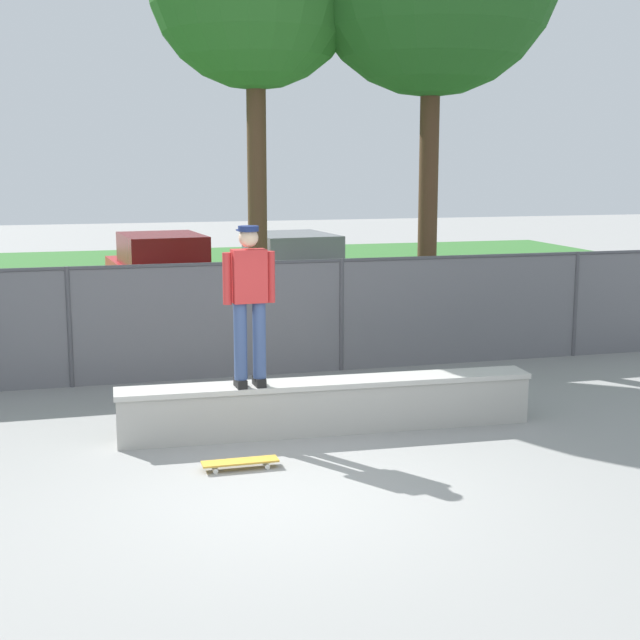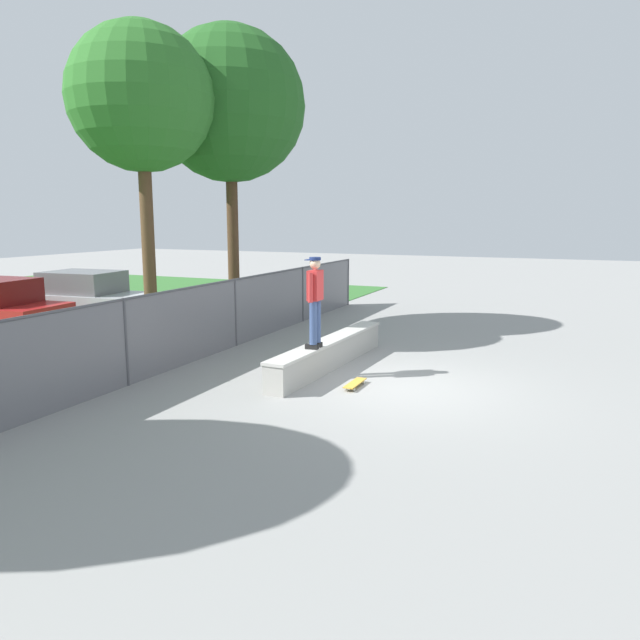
{
  "view_description": "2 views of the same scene",
  "coord_description": "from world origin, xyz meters",
  "px_view_note": "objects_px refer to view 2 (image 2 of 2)",
  "views": [
    {
      "loc": [
        -1.92,
        -8.18,
        3.17
      ],
      "look_at": [
        0.93,
        2.24,
        1.28
      ],
      "focal_mm": 51.16,
      "sensor_mm": 36.0,
      "label": 1
    },
    {
      "loc": [
        -10.8,
        -3.02,
        3.23
      ],
      "look_at": [
        0.51,
        1.92,
        1.11
      ],
      "focal_mm": 33.48,
      "sensor_mm": 36.0,
      "label": 2
    }
  ],
  "objects_px": {
    "tree_near_right": "(141,100)",
    "tree_mid": "(230,106)",
    "skateboard": "(355,383)",
    "concrete_ledge": "(330,353)",
    "skateboarder": "(315,298)",
    "car_silver": "(81,299)"
  },
  "relations": [
    {
      "from": "concrete_ledge",
      "to": "skateboard",
      "type": "relative_size",
      "value": 6.22
    },
    {
      "from": "skateboard",
      "to": "tree_mid",
      "type": "xyz_separation_m",
      "value": [
        4.17,
        5.25,
        6.17
      ]
    },
    {
      "from": "skateboarder",
      "to": "skateboard",
      "type": "height_order",
      "value": "skateboarder"
    },
    {
      "from": "skateboarder",
      "to": "skateboard",
      "type": "distance_m",
      "value": 1.88
    },
    {
      "from": "skateboarder",
      "to": "car_silver",
      "type": "height_order",
      "value": "skateboarder"
    },
    {
      "from": "tree_near_right",
      "to": "skateboarder",
      "type": "bearing_deg",
      "value": -102.53
    },
    {
      "from": "concrete_ledge",
      "to": "tree_near_right",
      "type": "height_order",
      "value": "tree_near_right"
    },
    {
      "from": "skateboarder",
      "to": "tree_near_right",
      "type": "distance_m",
      "value": 6.73
    },
    {
      "from": "skateboard",
      "to": "tree_mid",
      "type": "distance_m",
      "value": 9.11
    },
    {
      "from": "skateboarder",
      "to": "skateboard",
      "type": "relative_size",
      "value": 2.3
    },
    {
      "from": "skateboard",
      "to": "tree_near_right",
      "type": "relative_size",
      "value": 0.1
    },
    {
      "from": "skateboard",
      "to": "car_silver",
      "type": "distance_m",
      "value": 10.27
    },
    {
      "from": "skateboarder",
      "to": "tree_near_right",
      "type": "xyz_separation_m",
      "value": [
        1.12,
        5.02,
        4.34
      ]
    },
    {
      "from": "skateboarder",
      "to": "tree_mid",
      "type": "distance_m",
      "value": 7.36
    },
    {
      "from": "tree_near_right",
      "to": "tree_mid",
      "type": "height_order",
      "value": "tree_mid"
    },
    {
      "from": "concrete_ledge",
      "to": "car_silver",
      "type": "distance_m",
      "value": 8.93
    },
    {
      "from": "skateboarder",
      "to": "car_silver",
      "type": "bearing_deg",
      "value": 73.72
    },
    {
      "from": "skateboard",
      "to": "car_silver",
      "type": "height_order",
      "value": "car_silver"
    },
    {
      "from": "skateboarder",
      "to": "concrete_ledge",
      "type": "bearing_deg",
      "value": 4.78
    },
    {
      "from": "tree_mid",
      "to": "car_silver",
      "type": "relative_size",
      "value": 1.92
    },
    {
      "from": "skateboard",
      "to": "tree_mid",
      "type": "bearing_deg",
      "value": 51.57
    },
    {
      "from": "tree_near_right",
      "to": "tree_mid",
      "type": "bearing_deg",
      "value": -15.22
    }
  ]
}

